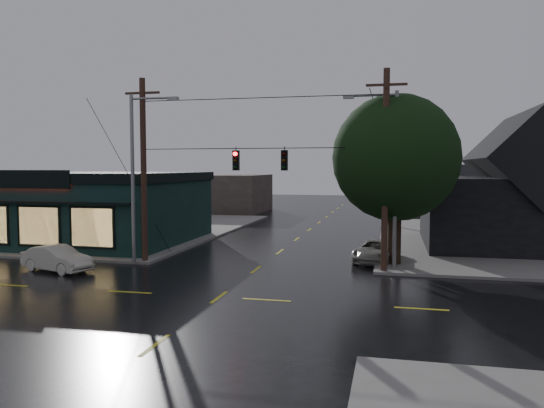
% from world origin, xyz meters
% --- Properties ---
extents(ground_plane, '(160.00, 160.00, 0.00)m').
position_xyz_m(ground_plane, '(0.00, 0.00, 0.00)').
color(ground_plane, black).
extents(sidewalk_nw, '(28.00, 28.00, 0.15)m').
position_xyz_m(sidewalk_nw, '(-20.00, 20.00, 0.07)').
color(sidewalk_nw, slate).
rests_on(sidewalk_nw, ground).
extents(pizza_shop, '(16.30, 12.34, 4.90)m').
position_xyz_m(pizza_shop, '(-15.00, 12.94, 2.56)').
color(pizza_shop, black).
rests_on(pizza_shop, ground).
extents(ne_building, '(12.60, 11.60, 8.75)m').
position_xyz_m(ne_building, '(15.00, 17.00, 4.47)').
color(ne_building, black).
rests_on(ne_building, ground).
extents(corner_tree, '(6.76, 6.76, 9.06)m').
position_xyz_m(corner_tree, '(7.00, 8.62, 5.80)').
color(corner_tree, black).
rests_on(corner_tree, ground).
extents(utility_pole_nw, '(2.00, 0.32, 10.15)m').
position_xyz_m(utility_pole_nw, '(-6.50, 6.50, 0.00)').
color(utility_pole_nw, black).
rests_on(utility_pole_nw, ground).
extents(utility_pole_ne, '(2.00, 0.32, 10.15)m').
position_xyz_m(utility_pole_ne, '(6.50, 6.50, 0.00)').
color(utility_pole_ne, black).
rests_on(utility_pole_ne, ground).
extents(utility_pole_far_a, '(2.00, 0.32, 9.65)m').
position_xyz_m(utility_pole_far_a, '(6.50, 28.00, 0.00)').
color(utility_pole_far_a, black).
rests_on(utility_pole_far_a, ground).
extents(utility_pole_far_b, '(2.00, 0.32, 9.15)m').
position_xyz_m(utility_pole_far_b, '(6.50, 48.00, 0.00)').
color(utility_pole_far_b, black).
rests_on(utility_pole_far_b, ground).
extents(utility_pole_far_c, '(2.00, 0.32, 9.15)m').
position_xyz_m(utility_pole_far_c, '(6.50, 68.00, 0.00)').
color(utility_pole_far_c, black).
rests_on(utility_pole_far_c, ground).
extents(span_signal_assembly, '(13.00, 0.48, 1.23)m').
position_xyz_m(span_signal_assembly, '(0.10, 6.50, 5.70)').
color(span_signal_assembly, black).
rests_on(span_signal_assembly, ground).
extents(streetlight_nw, '(5.40, 0.30, 9.15)m').
position_xyz_m(streetlight_nw, '(-6.80, 5.80, 0.00)').
color(streetlight_nw, gray).
rests_on(streetlight_nw, ground).
extents(streetlight_ne, '(5.40, 0.30, 9.15)m').
position_xyz_m(streetlight_ne, '(7.00, 7.20, 0.00)').
color(streetlight_ne, gray).
rests_on(streetlight_ne, ground).
extents(bg_building_west, '(12.00, 10.00, 4.40)m').
position_xyz_m(bg_building_west, '(-14.00, 40.00, 2.20)').
color(bg_building_west, '#393029').
rests_on(bg_building_west, ground).
extents(bg_building_east, '(14.00, 12.00, 5.60)m').
position_xyz_m(bg_building_east, '(16.00, 45.00, 2.80)').
color(bg_building_east, '#2D2C32').
rests_on(bg_building_east, ground).
extents(sedan_cream, '(4.23, 2.48, 1.32)m').
position_xyz_m(sedan_cream, '(-9.79, 3.29, 0.66)').
color(sedan_cream, '#BBB7A4').
rests_on(sedan_cream, ground).
extents(suv_silver, '(2.79, 4.68, 1.22)m').
position_xyz_m(suv_silver, '(6.00, 9.77, 0.61)').
color(suv_silver, gray).
rests_on(suv_silver, ground).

